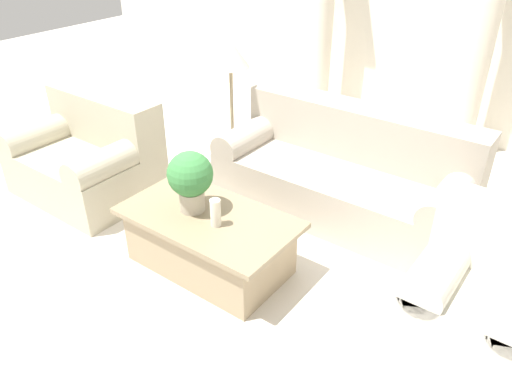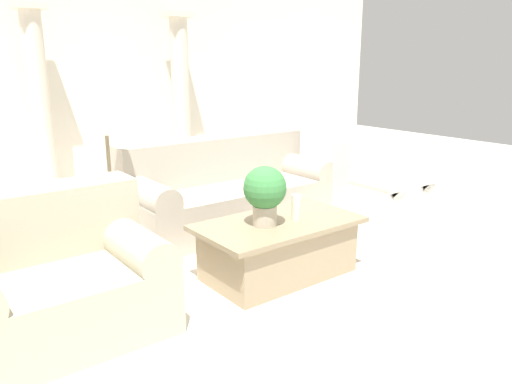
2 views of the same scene
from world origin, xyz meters
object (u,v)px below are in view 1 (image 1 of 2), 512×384
at_px(loveseat, 89,155).
at_px(sofa_long, 345,173).
at_px(coffee_table, 209,240).
at_px(armchair, 482,289).
at_px(potted_plant, 190,178).
at_px(floor_lamp, 231,61).

bearing_deg(loveseat, sofa_long, 28.43).
bearing_deg(coffee_table, armchair, 15.06).
height_order(loveseat, potted_plant, potted_plant).
bearing_deg(armchair, loveseat, -175.47).
bearing_deg(loveseat, armchair, 4.53).
height_order(potted_plant, armchair, potted_plant).
relative_size(sofa_long, armchair, 2.52).
bearing_deg(sofa_long, floor_lamp, -179.22).
bearing_deg(floor_lamp, armchair, -17.49).
xyz_separation_m(coffee_table, armchair, (1.84, 0.49, 0.13)).
bearing_deg(loveseat, potted_plant, -8.06).
distance_m(sofa_long, floor_lamp, 1.51).
bearing_deg(floor_lamp, potted_plant, -62.33).
xyz_separation_m(loveseat, coffee_table, (1.70, -0.21, -0.14)).
relative_size(potted_plant, floor_lamp, 0.35).
xyz_separation_m(loveseat, floor_lamp, (0.84, 1.13, 0.79)).
relative_size(loveseat, floor_lamp, 0.94).
bearing_deg(sofa_long, coffee_table, -107.10).
distance_m(loveseat, potted_plant, 1.61).
bearing_deg(sofa_long, loveseat, -151.57).
xyz_separation_m(coffee_table, floor_lamp, (-0.86, 1.34, 0.93)).
distance_m(coffee_table, potted_plant, 0.52).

